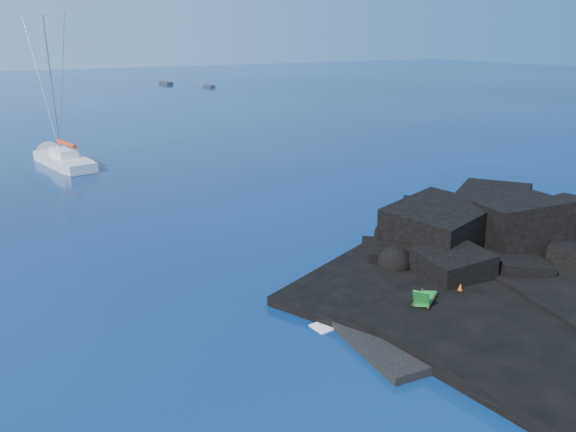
# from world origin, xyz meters

# --- Properties ---
(ground) EXTENTS (400.00, 400.00, 0.00)m
(ground) POSITION_xyz_m (0.00, 0.00, 0.00)
(ground) COLOR #031334
(ground) RESTS_ON ground
(headland) EXTENTS (24.00, 24.00, 3.60)m
(headland) POSITION_xyz_m (13.00, 3.00, 0.00)
(headland) COLOR black
(headland) RESTS_ON ground
(beach) EXTENTS (9.08, 6.86, 0.70)m
(beach) POSITION_xyz_m (4.50, 0.50, 0.00)
(beach) COLOR black
(beach) RESTS_ON ground
(surf_foam) EXTENTS (10.00, 8.00, 0.06)m
(surf_foam) POSITION_xyz_m (5.00, 5.00, 0.00)
(surf_foam) COLOR white
(surf_foam) RESTS_ON ground
(sailboat) EXTENTS (4.91, 13.18, 13.53)m
(sailboat) POSITION_xyz_m (-3.46, 40.76, 0.00)
(sailboat) COLOR silver
(sailboat) RESTS_ON ground
(deck_chair) EXTENTS (1.98, 1.65, 1.26)m
(deck_chair) POSITION_xyz_m (4.69, 1.44, 0.98)
(deck_chair) COLOR #197024
(deck_chair) RESTS_ON beach
(towel) EXTENTS (1.83, 1.32, 0.04)m
(towel) POSITION_xyz_m (6.21, 0.91, 0.37)
(towel) COLOR white
(towel) RESTS_ON beach
(sunbather) EXTENTS (1.63, 0.95, 0.23)m
(sunbather) POSITION_xyz_m (6.21, 0.91, 0.51)
(sunbather) COLOR tan
(sunbather) RESTS_ON towel
(marker_cone) EXTENTS (0.49, 0.49, 0.61)m
(marker_cone) POSITION_xyz_m (6.83, 1.42, 0.66)
(marker_cone) COLOR #D7470B
(marker_cone) RESTS_ON beach
(distant_boat_a) EXTENTS (1.88, 5.17, 0.68)m
(distant_boat_a) POSITION_xyz_m (35.17, 122.62, 0.00)
(distant_boat_a) COLOR #2C2B30
(distant_boat_a) RESTS_ON ground
(distant_boat_b) EXTENTS (1.37, 4.03, 0.53)m
(distant_boat_b) POSITION_xyz_m (41.11, 109.76, 0.00)
(distant_boat_b) COLOR #2C2B31
(distant_boat_b) RESTS_ON ground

